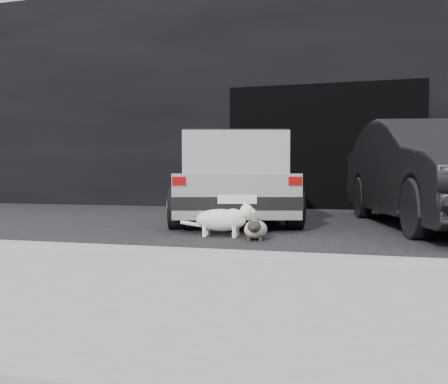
% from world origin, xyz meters
% --- Properties ---
extents(ground, '(80.00, 80.00, 0.00)m').
position_xyz_m(ground, '(0.00, 0.00, 0.00)').
color(ground, black).
rests_on(ground, ground).
extents(building_facade, '(34.00, 4.00, 5.00)m').
position_xyz_m(building_facade, '(1.00, 6.00, 2.50)').
color(building_facade, black).
rests_on(building_facade, ground).
extents(garage_opening, '(4.00, 0.10, 2.60)m').
position_xyz_m(garage_opening, '(1.00, 3.99, 1.30)').
color(garage_opening, black).
rests_on(garage_opening, ground).
extents(curb, '(18.00, 0.25, 0.12)m').
position_xyz_m(curb, '(1.00, -2.60, 0.06)').
color(curb, gray).
rests_on(curb, ground).
extents(sidewalk, '(18.00, 2.20, 0.11)m').
position_xyz_m(sidewalk, '(1.00, -3.80, 0.06)').
color(sidewalk, gray).
rests_on(sidewalk, ground).
extents(silver_hatchback, '(2.49, 3.85, 1.31)m').
position_xyz_m(silver_hatchback, '(-0.20, 1.06, 0.72)').
color(silver_hatchback, '#B8BBBD').
rests_on(silver_hatchback, ground).
extents(second_car, '(2.43, 4.72, 1.48)m').
position_xyz_m(second_car, '(2.68, 0.88, 0.74)').
color(second_car, black).
rests_on(second_car, ground).
extents(cat_siamese, '(0.31, 0.75, 0.26)m').
position_xyz_m(cat_siamese, '(0.56, -1.01, 0.12)').
color(cat_siamese, beige).
rests_on(cat_siamese, ground).
extents(cat_white, '(0.88, 0.31, 0.41)m').
position_xyz_m(cat_white, '(0.16, -0.84, 0.20)').
color(cat_white, silver).
rests_on(cat_white, ground).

